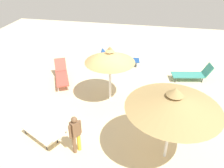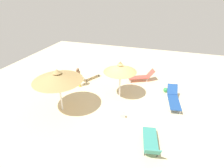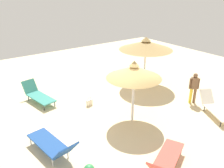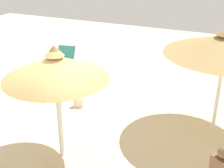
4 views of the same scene
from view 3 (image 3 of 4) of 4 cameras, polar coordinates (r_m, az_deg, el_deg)
ground at (r=10.19m, az=3.28°, el=-8.43°), size 24.00×24.00×0.10m
parasol_umbrella_front at (r=9.09m, az=5.37°, el=2.91°), size 2.17×2.17×2.61m
parasol_umbrella_far_right at (r=12.78m, az=8.23°, el=9.33°), size 2.88×2.88×2.73m
lounge_chair_near_right at (r=11.87m, az=-17.61°, el=-2.44°), size 1.04×2.10×0.90m
lounge_chair_far_left at (r=7.56m, az=12.97°, el=-17.45°), size 2.15×1.45×0.94m
lounge_chair_back at (r=11.14m, az=23.60°, el=-5.24°), size 1.41×2.02×0.83m
lounge_chair_center at (r=8.14m, az=-14.23°, el=-14.14°), size 0.99×2.34×0.96m
person_standing_edge at (r=11.66m, az=19.30°, el=-0.57°), size 0.39×0.35×1.51m
handbag at (r=11.10m, az=-5.50°, el=-4.47°), size 0.32×0.20×0.44m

